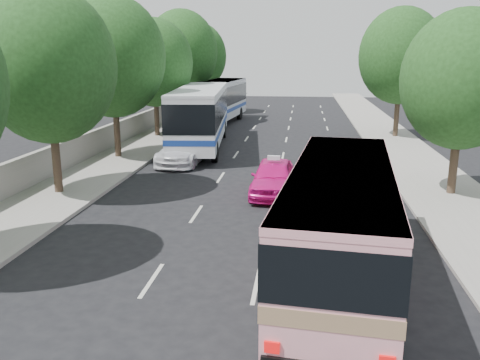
% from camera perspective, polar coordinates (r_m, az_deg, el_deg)
% --- Properties ---
extents(ground, '(120.00, 120.00, 0.00)m').
position_cam_1_polar(ground, '(15.90, -1.13, -8.49)').
color(ground, black).
rests_on(ground, ground).
extents(sidewalk_left, '(4.00, 90.00, 0.15)m').
position_cam_1_polar(sidewalk_left, '(36.62, -9.96, 4.39)').
color(sidewalk_left, '#9E998E').
rests_on(sidewalk_left, ground).
extents(sidewalk_right, '(4.00, 90.00, 0.12)m').
position_cam_1_polar(sidewalk_right, '(35.64, 17.28, 3.68)').
color(sidewalk_right, '#9E998E').
rests_on(sidewalk_right, ground).
extents(low_wall, '(0.30, 90.00, 1.50)m').
position_cam_1_polar(low_wall, '(37.06, -12.69, 5.66)').
color(low_wall, '#9E998E').
rests_on(low_wall, sidewalk_left).
extents(tree_left_b, '(5.70, 5.70, 8.88)m').
position_cam_1_polar(tree_left_b, '(23.02, -20.71, 12.49)').
color(tree_left_b, '#38281E').
rests_on(tree_left_b, ground).
extents(tree_left_c, '(6.00, 6.00, 9.35)m').
position_cam_1_polar(tree_left_c, '(30.42, -14.04, 13.71)').
color(tree_left_c, '#38281E').
rests_on(tree_left_c, ground).
extents(tree_left_d, '(5.52, 5.52, 8.60)m').
position_cam_1_polar(tree_left_d, '(37.99, -9.49, 13.18)').
color(tree_left_d, '#38281E').
rests_on(tree_left_d, ground).
extents(tree_left_e, '(6.30, 6.30, 9.82)m').
position_cam_1_polar(tree_left_e, '(45.70, -6.52, 14.40)').
color(tree_left_e, '#38281E').
rests_on(tree_left_e, ground).
extents(tree_left_f, '(5.88, 5.88, 9.16)m').
position_cam_1_polar(tree_left_f, '(53.56, -4.69, 13.92)').
color(tree_left_f, '#38281E').
rests_on(tree_left_f, ground).
extents(tree_right_near, '(5.10, 5.10, 7.95)m').
position_cam_1_polar(tree_right_near, '(23.46, 23.97, 10.70)').
color(tree_right_near, '#38281E').
rests_on(tree_right_near, ground).
extents(tree_right_far, '(6.00, 6.00, 9.35)m').
position_cam_1_polar(tree_right_far, '(39.10, 17.78, 13.46)').
color(tree_right_far, '#38281E').
rests_on(tree_right_far, ground).
extents(pink_bus, '(3.56, 10.24, 3.20)m').
position_cam_1_polar(pink_bus, '(13.71, 11.23, -3.63)').
color(pink_bus, pink).
rests_on(pink_bus, ground).
extents(pink_taxi, '(1.97, 4.63, 1.56)m').
position_cam_1_polar(pink_taxi, '(22.43, 3.78, 0.33)').
color(pink_taxi, '#E41385').
rests_on(pink_taxi, ground).
extents(white_pickup, '(2.63, 5.59, 1.58)m').
position_cam_1_polar(white_pickup, '(29.11, -6.24, 3.48)').
color(white_pickup, silver).
rests_on(white_pickup, ground).
extents(tour_coach_front, '(4.10, 13.30, 3.92)m').
position_cam_1_polar(tour_coach_front, '(33.51, -4.44, 7.62)').
color(tour_coach_front, silver).
rests_on(tour_coach_front, ground).
extents(tour_coach_rear, '(3.79, 12.70, 3.75)m').
position_cam_1_polar(tour_coach_rear, '(44.57, -2.62, 9.11)').
color(tour_coach_rear, silver).
rests_on(tour_coach_rear, ground).
extents(taxi_roof_sign, '(0.55, 0.20, 0.18)m').
position_cam_1_polar(taxi_roof_sign, '(22.24, 3.82, 2.51)').
color(taxi_roof_sign, silver).
rests_on(taxi_roof_sign, pink_taxi).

